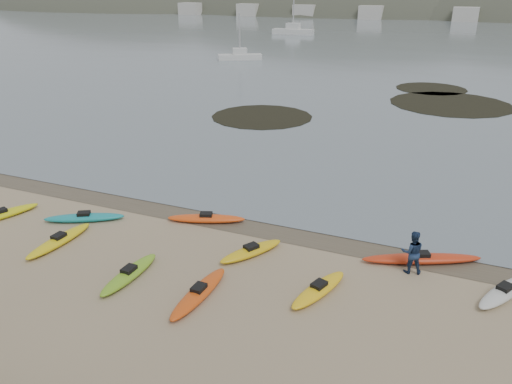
% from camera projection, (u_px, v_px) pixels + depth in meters
% --- Properties ---
extents(ground, '(600.00, 600.00, 0.00)m').
position_uv_depth(ground, '(256.00, 222.00, 23.05)').
color(ground, tan).
rests_on(ground, ground).
extents(wet_sand, '(60.00, 60.00, 0.00)m').
position_uv_depth(wet_sand, '(253.00, 224.00, 22.79)').
color(wet_sand, brown).
rests_on(wet_sand, ground).
extents(water, '(1200.00, 1200.00, 0.00)m').
position_uv_depth(water, '(465.00, 4.00, 277.95)').
color(water, slate).
rests_on(water, ground).
extents(kayaks, '(23.53, 8.57, 0.34)m').
position_uv_depth(kayaks, '(209.00, 251.00, 20.22)').
color(kayaks, yellow).
rests_on(kayaks, ground).
extents(person_east, '(0.98, 0.86, 1.72)m').
position_uv_depth(person_east, '(412.00, 252.00, 18.73)').
color(person_east, navy).
rests_on(person_east, ground).
extents(kelp_mats, '(23.66, 25.54, 0.04)m').
position_uv_depth(kelp_mats, '(396.00, 104.00, 45.67)').
color(kelp_mats, black).
rests_on(kelp_mats, water).
extents(moored_boats, '(76.34, 81.99, 1.24)m').
position_uv_depth(moored_boats, '(477.00, 43.00, 87.17)').
color(moored_boats, silver).
rests_on(moored_boats, ground).
extents(far_town, '(199.00, 5.00, 4.00)m').
position_uv_depth(far_town, '(471.00, 15.00, 143.32)').
color(far_town, beige).
rests_on(far_town, ground).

